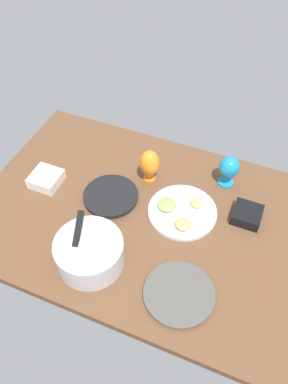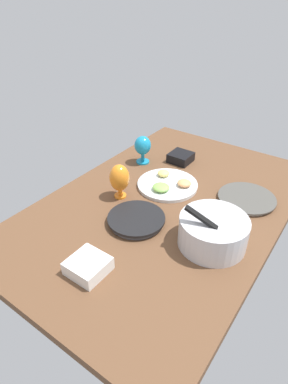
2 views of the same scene
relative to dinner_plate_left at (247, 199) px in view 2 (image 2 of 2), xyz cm
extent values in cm
cube|color=brown|center=(24.62, -31.12, -3.02)|extent=(160.00, 104.00, 4.00)
cylinder|color=silver|center=(0.00, 0.00, -0.41)|extent=(25.75, 25.75, 1.23)
cylinder|color=#4E4C47|center=(0.00, 0.00, 0.57)|extent=(27.99, 27.99, 0.74)
cylinder|color=#4C4C51|center=(45.44, -33.83, -0.05)|extent=(23.76, 23.76, 1.95)
cylinder|color=black|center=(45.44, -33.83, 1.51)|extent=(25.83, 25.83, 1.17)
cylinder|color=silver|center=(38.49, -0.44, 5.37)|extent=(27.81, 27.81, 12.78)
cylinder|color=white|center=(38.49, -0.44, 9.20)|extent=(25.03, 25.03, 2.30)
cube|color=black|center=(43.36, -0.44, 12.84)|extent=(7.26, 20.19, 11.51)
cylinder|color=silver|center=(11.65, -38.61, -0.12)|extent=(31.49, 31.49, 1.80)
ellipsoid|color=#8CC659|center=(19.01, -37.98, 2.25)|extent=(8.63, 8.63, 2.95)
ellipsoid|color=#F2A566|center=(8.75, -30.39, 2.29)|extent=(7.15, 7.15, 3.03)
ellipsoid|color=#F9E072|center=(6.55, -44.50, 2.38)|extent=(6.40, 6.40, 3.20)
cylinder|color=#1989B6|center=(-2.00, -64.43, -0.52)|extent=(7.68, 7.68, 1.00)
cylinder|color=#1989B6|center=(-2.00, -64.43, 2.28)|extent=(2.00, 2.00, 4.59)
ellipsoid|color=#1989B6|center=(-2.00, -64.43, 10.04)|extent=(9.63, 9.63, 10.93)
cylinder|color=orange|center=(33.54, -52.68, -0.52)|extent=(6.00, 6.00, 1.00)
cylinder|color=orange|center=(33.54, -52.68, 1.50)|extent=(2.00, 2.00, 3.04)
ellipsoid|color=orange|center=(33.54, -52.68, 9.93)|extent=(9.79, 9.79, 13.81)
cube|color=black|center=(-15.96, -46.79, 1.65)|extent=(12.50, 12.50, 5.34)
cube|color=tan|center=(-15.96, -46.79, 3.36)|extent=(10.25, 10.25, 1.71)
cube|color=white|center=(78.89, -30.81, 1.74)|extent=(13.80, 13.80, 5.52)
cube|color=#F9E072|center=(78.89, -30.81, 3.50)|extent=(11.32, 11.32, 1.77)
camera|label=1|loc=(-12.55, 65.86, 136.48)|focal=35.41mm
camera|label=2|loc=(135.29, 34.69, 90.97)|focal=30.26mm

